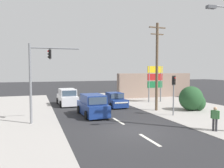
{
  "coord_description": "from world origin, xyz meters",
  "views": [
    {
      "loc": [
        -6.17,
        -12.96,
        3.99
      ],
      "look_at": [
        -0.17,
        4.0,
        2.9
      ],
      "focal_mm": 35.0,
      "sensor_mm": 36.0,
      "label": 1
    }
  ],
  "objects_px": {
    "shopping_plaza_sign": "(155,79)",
    "suv_oncoming_near": "(93,106)",
    "traffic_signal_mast": "(38,73)",
    "pedestrian_at_kerb": "(215,117)",
    "sedan_crossing_left": "(114,100)",
    "suv_oncoming_mid": "(67,97)",
    "utility_pole_midground_right": "(157,65)",
    "pedestal_signal_right_kerb": "(174,89)"
  },
  "relations": [
    {
      "from": "traffic_signal_mast",
      "to": "suv_oncoming_near",
      "type": "height_order",
      "value": "traffic_signal_mast"
    },
    {
      "from": "utility_pole_midground_right",
      "to": "sedan_crossing_left",
      "type": "bearing_deg",
      "value": 129.32
    },
    {
      "from": "shopping_plaza_sign",
      "to": "suv_oncoming_near",
      "type": "distance_m",
      "value": 11.24
    },
    {
      "from": "suv_oncoming_mid",
      "to": "sedan_crossing_left",
      "type": "relative_size",
      "value": 1.08
    },
    {
      "from": "suv_oncoming_mid",
      "to": "pedestrian_at_kerb",
      "type": "bearing_deg",
      "value": -62.25
    },
    {
      "from": "suv_oncoming_near",
      "to": "suv_oncoming_mid",
      "type": "height_order",
      "value": "same"
    },
    {
      "from": "pedestal_signal_right_kerb",
      "to": "suv_oncoming_mid",
      "type": "distance_m",
      "value": 12.36
    },
    {
      "from": "suv_oncoming_mid",
      "to": "pedestrian_at_kerb",
      "type": "xyz_separation_m",
      "value": [
        7.61,
        -14.46,
        0.04
      ]
    },
    {
      "from": "traffic_signal_mast",
      "to": "suv_oncoming_near",
      "type": "xyz_separation_m",
      "value": [
        4.58,
        1.41,
        -2.95
      ]
    },
    {
      "from": "traffic_signal_mast",
      "to": "shopping_plaza_sign",
      "type": "height_order",
      "value": "traffic_signal_mast"
    },
    {
      "from": "traffic_signal_mast",
      "to": "pedestrian_at_kerb",
      "type": "xyz_separation_m",
      "value": [
        10.89,
        -6.2,
        -2.91
      ]
    },
    {
      "from": "shopping_plaza_sign",
      "to": "suv_oncoming_mid",
      "type": "bearing_deg",
      "value": 173.08
    },
    {
      "from": "utility_pole_midground_right",
      "to": "pedestal_signal_right_kerb",
      "type": "xyz_separation_m",
      "value": [
        0.14,
        -2.65,
        -2.15
      ]
    },
    {
      "from": "sedan_crossing_left",
      "to": "suv_oncoming_mid",
      "type": "bearing_deg",
      "value": 149.91
    },
    {
      "from": "traffic_signal_mast",
      "to": "pedestrian_at_kerb",
      "type": "bearing_deg",
      "value": -29.66
    },
    {
      "from": "pedestal_signal_right_kerb",
      "to": "suv_oncoming_mid",
      "type": "height_order",
      "value": "pedestal_signal_right_kerb"
    },
    {
      "from": "sedan_crossing_left",
      "to": "pedestrian_at_kerb",
      "type": "bearing_deg",
      "value": -76.63
    },
    {
      "from": "traffic_signal_mast",
      "to": "shopping_plaza_sign",
      "type": "xyz_separation_m",
      "value": [
        14.14,
        6.94,
        -0.85
      ]
    },
    {
      "from": "pedestrian_at_kerb",
      "to": "sedan_crossing_left",
      "type": "bearing_deg",
      "value": 103.37
    },
    {
      "from": "traffic_signal_mast",
      "to": "sedan_crossing_left",
      "type": "distance_m",
      "value": 10.27
    },
    {
      "from": "shopping_plaza_sign",
      "to": "pedestrian_at_kerb",
      "type": "xyz_separation_m",
      "value": [
        -3.25,
        -13.14,
        -2.06
      ]
    },
    {
      "from": "utility_pole_midground_right",
      "to": "shopping_plaza_sign",
      "type": "height_order",
      "value": "utility_pole_midground_right"
    },
    {
      "from": "sedan_crossing_left",
      "to": "traffic_signal_mast",
      "type": "bearing_deg",
      "value": -146.14
    },
    {
      "from": "pedestrian_at_kerb",
      "to": "traffic_signal_mast",
      "type": "bearing_deg",
      "value": 150.34
    },
    {
      "from": "suv_oncoming_mid",
      "to": "utility_pole_midground_right",
      "type": "bearing_deg",
      "value": -39.68
    },
    {
      "from": "shopping_plaza_sign",
      "to": "suv_oncoming_near",
      "type": "bearing_deg",
      "value": -149.99
    },
    {
      "from": "utility_pole_midground_right",
      "to": "pedestal_signal_right_kerb",
      "type": "height_order",
      "value": "utility_pole_midground_right"
    },
    {
      "from": "utility_pole_midground_right",
      "to": "pedestrian_at_kerb",
      "type": "bearing_deg",
      "value": -92.37
    },
    {
      "from": "suv_oncoming_near",
      "to": "sedan_crossing_left",
      "type": "xyz_separation_m",
      "value": [
        3.54,
        4.04,
        -0.18
      ]
    },
    {
      "from": "traffic_signal_mast",
      "to": "suv_oncoming_near",
      "type": "distance_m",
      "value": 5.63
    },
    {
      "from": "utility_pole_midground_right",
      "to": "shopping_plaza_sign",
      "type": "bearing_deg",
      "value": 60.95
    },
    {
      "from": "traffic_signal_mast",
      "to": "pedestrian_at_kerb",
      "type": "height_order",
      "value": "traffic_signal_mast"
    },
    {
      "from": "shopping_plaza_sign",
      "to": "suv_oncoming_near",
      "type": "relative_size",
      "value": 1.0
    },
    {
      "from": "suv_oncoming_near",
      "to": "pedestrian_at_kerb",
      "type": "distance_m",
      "value": 9.89
    },
    {
      "from": "pedestal_signal_right_kerb",
      "to": "suv_oncoming_mid",
      "type": "xyz_separation_m",
      "value": [
        -8.07,
        9.23,
        -1.53
      ]
    },
    {
      "from": "utility_pole_midground_right",
      "to": "shopping_plaza_sign",
      "type": "distance_m",
      "value": 6.23
    },
    {
      "from": "shopping_plaza_sign",
      "to": "suv_oncoming_near",
      "type": "xyz_separation_m",
      "value": [
        -9.56,
        -5.52,
        -2.1
      ]
    },
    {
      "from": "traffic_signal_mast",
      "to": "suv_oncoming_mid",
      "type": "distance_m",
      "value": 9.36
    },
    {
      "from": "utility_pole_midground_right",
      "to": "traffic_signal_mast",
      "type": "relative_size",
      "value": 1.45
    },
    {
      "from": "pedestal_signal_right_kerb",
      "to": "suv_oncoming_near",
      "type": "distance_m",
      "value": 7.35
    },
    {
      "from": "pedestal_signal_right_kerb",
      "to": "suv_oncoming_near",
      "type": "relative_size",
      "value": 0.78
    },
    {
      "from": "pedestal_signal_right_kerb",
      "to": "suv_oncoming_mid",
      "type": "bearing_deg",
      "value": 131.16
    }
  ]
}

